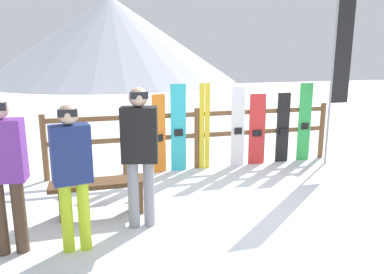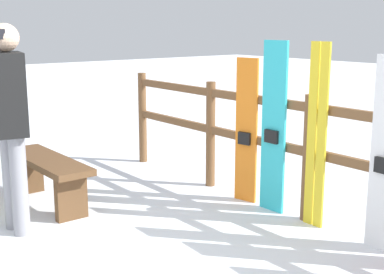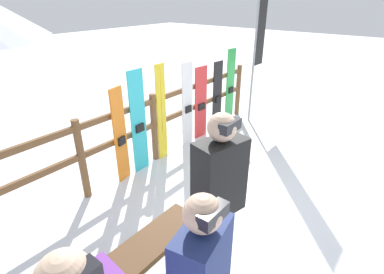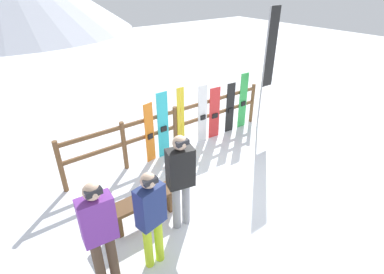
# 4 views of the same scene
# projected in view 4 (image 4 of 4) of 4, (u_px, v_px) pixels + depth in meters

# --- Properties ---
(ground_plane) EXTENTS (40.00, 40.00, 0.00)m
(ground_plane) POSITION_uv_depth(u_px,v_px,m) (239.00, 195.00, 5.87)
(ground_plane) COLOR white
(fence) EXTENTS (5.41, 0.10, 1.13)m
(fence) POSITION_uv_depth(u_px,v_px,m) (175.00, 125.00, 7.07)
(fence) COLOR brown
(fence) RESTS_ON ground
(bench) EXTENTS (1.32, 0.36, 0.47)m
(bench) POSITION_uv_depth(u_px,v_px,m) (143.00, 204.00, 5.12)
(bench) COLOR brown
(bench) RESTS_ON ground
(person_black) EXTENTS (0.47, 0.33, 1.73)m
(person_black) POSITION_uv_depth(u_px,v_px,m) (181.00, 176.00, 4.71)
(person_black) COLOR gray
(person_black) RESTS_ON ground
(person_navy) EXTENTS (0.43, 0.29, 1.62)m
(person_navy) POSITION_uv_depth(u_px,v_px,m) (151.00, 214.00, 4.06)
(person_navy) COLOR #B7D826
(person_navy) RESTS_ON ground
(person_purple) EXTENTS (0.45, 0.28, 1.69)m
(person_purple) POSITION_uv_depth(u_px,v_px,m) (99.00, 229.00, 3.78)
(person_purple) COLOR #4C3828
(person_purple) RESTS_ON ground
(snowboard_orange) EXTENTS (0.24, 0.09, 1.41)m
(snowboard_orange) POSITION_uv_depth(u_px,v_px,m) (150.00, 133.00, 6.63)
(snowboard_orange) COLOR orange
(snowboard_orange) RESTS_ON ground
(snowboard_cyan) EXTENTS (0.28, 0.06, 1.58)m
(snowboard_cyan) POSITION_uv_depth(u_px,v_px,m) (163.00, 126.00, 6.78)
(snowboard_cyan) COLOR #2DBFCC
(snowboard_cyan) RESTS_ON ground
(ski_pair_yellow) EXTENTS (0.19, 0.02, 1.59)m
(ski_pair_yellow) POSITION_uv_depth(u_px,v_px,m) (181.00, 120.00, 7.04)
(ski_pair_yellow) COLOR yellow
(ski_pair_yellow) RESTS_ON ground
(snowboard_white) EXTENTS (0.26, 0.06, 1.51)m
(snowboard_white) POSITION_uv_depth(u_px,v_px,m) (202.00, 114.00, 7.41)
(snowboard_white) COLOR white
(snowboard_white) RESTS_ON ground
(snowboard_red) EXTENTS (0.31, 0.07, 1.36)m
(snowboard_red) POSITION_uv_depth(u_px,v_px,m) (214.00, 113.00, 7.65)
(snowboard_red) COLOR red
(snowboard_red) RESTS_ON ground
(snowboard_black_stripe) EXTENTS (0.26, 0.07, 1.37)m
(snowboard_black_stripe) POSITION_uv_depth(u_px,v_px,m) (230.00, 108.00, 7.94)
(snowboard_black_stripe) COLOR black
(snowboard_black_stripe) RESTS_ON ground
(snowboard_green) EXTENTS (0.27, 0.06, 1.54)m
(snowboard_green) POSITION_uv_depth(u_px,v_px,m) (243.00, 101.00, 8.15)
(snowboard_green) COLOR green
(snowboard_green) RESTS_ON ground
(rental_flag) EXTENTS (0.40, 0.04, 3.16)m
(rental_flag) POSITION_uv_depth(u_px,v_px,m) (268.00, 57.00, 7.57)
(rental_flag) COLOR #99999E
(rental_flag) RESTS_ON ground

